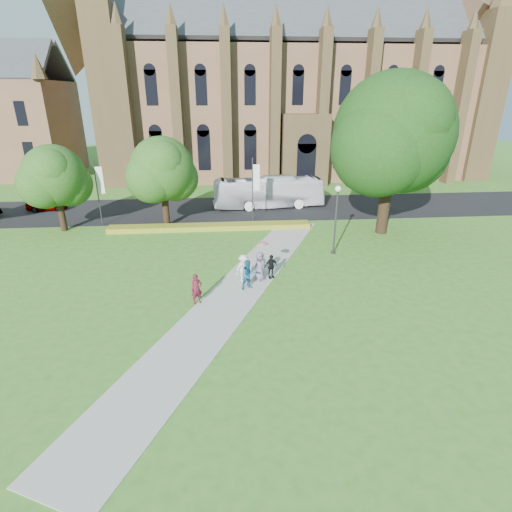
{
  "coord_description": "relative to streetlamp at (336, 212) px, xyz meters",
  "views": [
    {
      "loc": [
        -0.81,
        -21.27,
        11.38
      ],
      "look_at": [
        1.23,
        2.58,
        1.6
      ],
      "focal_mm": 28.0,
      "sensor_mm": 36.0,
      "label": 1
    }
  ],
  "objects": [
    {
      "name": "car_0",
      "position": [
        -26.6,
        14.49,
        -2.61
      ],
      "size": [
        4.03,
        1.95,
        1.33
      ],
      "primitive_type": "imported",
      "rotation": [
        0.0,
        0.0,
        1.67
      ],
      "color": "gray",
      "rests_on": "road"
    },
    {
      "name": "parasol",
      "position": [
        -5.86,
        -4.13,
        -1.02
      ],
      "size": [
        0.9,
        0.9,
        0.62
      ],
      "primitive_type": "imported",
      "rotation": [
        0.0,
        0.0,
        -0.34
      ],
      "color": "#CA8F98",
      "rests_on": "pedestrian_4"
    },
    {
      "name": "street_tree_0",
      "position": [
        -22.5,
        7.5,
        1.58
      ],
      "size": [
        5.2,
        5.2,
        7.5
      ],
      "color": "#332114",
      "rests_on": "ground"
    },
    {
      "name": "flower_hedge",
      "position": [
        -9.5,
        6.7,
        -3.07
      ],
      "size": [
        18.0,
        1.4,
        0.45
      ],
      "primitive_type": "cube",
      "color": "gold",
      "rests_on": "ground"
    },
    {
      "name": "streetlamp",
      "position": [
        0.0,
        0.0,
        0.0
      ],
      "size": [
        0.44,
        0.44,
        5.24
      ],
      "color": "#38383D",
      "rests_on": "ground"
    },
    {
      "name": "pedestrian_3",
      "position": [
        -5.29,
        -3.98,
        -2.44
      ],
      "size": [
        1.04,
        0.73,
        1.63
      ],
      "primitive_type": "imported",
      "rotation": [
        0.0,
        0.0,
        0.39
      ],
      "color": "black",
      "rests_on": "footpath"
    },
    {
      "name": "pedestrian_0",
      "position": [
        -9.97,
        -7.06,
        -2.34
      ],
      "size": [
        0.79,
        0.67,
        1.82
      ],
      "primitive_type": "imported",
      "rotation": [
        0.0,
        0.0,
        0.42
      ],
      "color": "#571423",
      "rests_on": "footpath"
    },
    {
      "name": "pedestrian_4",
      "position": [
        -6.04,
        -4.23,
        -2.3
      ],
      "size": [
        1.12,
        1.02,
        1.92
      ],
      "primitive_type": "imported",
      "rotation": [
        0.0,
        0.0,
        0.57
      ],
      "color": "slate",
      "rests_on": "footpath"
    },
    {
      "name": "cathedral",
      "position": [
        2.5,
        33.23,
        9.69
      ],
      "size": [
        52.6,
        18.25,
        28.0
      ],
      "color": "brown",
      "rests_on": "ground"
    },
    {
      "name": "banner_pole_1",
      "position": [
        -19.39,
        8.7,
        0.09
      ],
      "size": [
        0.7,
        0.1,
        6.0
      ],
      "color": "#38383D",
      "rests_on": "ground"
    },
    {
      "name": "street_tree_1",
      "position": [
        -13.5,
        8.0,
        1.93
      ],
      "size": [
        5.6,
        5.6,
        8.05
      ],
      "color": "#332114",
      "rests_on": "ground"
    },
    {
      "name": "footpath",
      "position": [
        -7.5,
        -5.5,
        -3.28
      ],
      "size": [
        15.58,
        28.54,
        0.04
      ],
      "primitive_type": "cube",
      "rotation": [
        0.0,
        0.0,
        -0.44
      ],
      "color": "#B2B2A8",
      "rests_on": "ground"
    },
    {
      "name": "tour_coach",
      "position": [
        -3.45,
        13.7,
        -1.65
      ],
      "size": [
        11.85,
        3.67,
        3.25
      ],
      "primitive_type": "imported",
      "rotation": [
        0.0,
        0.0,
        1.65
      ],
      "color": "silver",
      "rests_on": "road"
    },
    {
      "name": "pedestrian_2",
      "position": [
        -7.11,
        -4.34,
        -2.34
      ],
      "size": [
        1.36,
        1.24,
        1.83
      ],
      "primitive_type": "imported",
      "rotation": [
        0.0,
        0.0,
        0.62
      ],
      "color": "silver",
      "rests_on": "footpath"
    },
    {
      "name": "road",
      "position": [
        -7.5,
        13.5,
        -3.29
      ],
      "size": [
        160.0,
        10.0,
        0.02
      ],
      "primitive_type": "cube",
      "color": "black",
      "rests_on": "ground"
    },
    {
      "name": "large_tree",
      "position": [
        5.5,
        4.5,
        5.07
      ],
      "size": [
        9.6,
        9.6,
        13.2
      ],
      "color": "#332114",
      "rests_on": "ground"
    },
    {
      "name": "ground",
      "position": [
        -7.5,
        -6.5,
        -3.3
      ],
      "size": [
        160.0,
        160.0,
        0.0
      ],
      "primitive_type": "plane",
      "color": "#397222",
      "rests_on": "ground"
    },
    {
      "name": "pedestrian_1",
      "position": [
        -6.87,
        -5.46,
        -2.3
      ],
      "size": [
        1.12,
        1.01,
        1.91
      ],
      "primitive_type": "imported",
      "rotation": [
        0.0,
        0.0,
        0.37
      ],
      "color": "#19537F",
      "rests_on": "footpath"
    },
    {
      "name": "banner_pole_0",
      "position": [
        -5.39,
        8.7,
        0.09
      ],
      "size": [
        0.7,
        0.1,
        6.0
      ],
      "color": "#38383D",
      "rests_on": "ground"
    }
  ]
}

